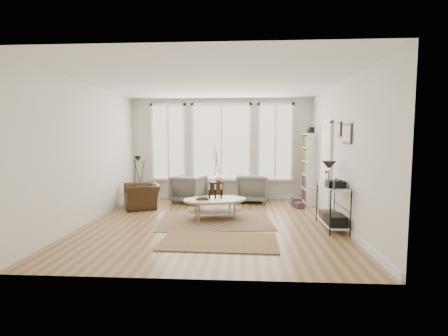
# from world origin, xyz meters

# --- Properties ---
(room) EXTENTS (5.50, 5.54, 2.90)m
(room) POSITION_xyz_m (0.02, 0.03, 1.43)
(room) COLOR #9C774F
(room) RESTS_ON ground
(bay_window) EXTENTS (4.14, 0.12, 2.24)m
(bay_window) POSITION_xyz_m (0.00, 2.71, 1.61)
(bay_window) COLOR tan
(bay_window) RESTS_ON ground
(door) EXTENTS (0.09, 1.06, 2.22)m
(door) POSITION_xyz_m (2.57, 1.15, 1.12)
(door) COLOR silver
(door) RESTS_ON ground
(bookcase) EXTENTS (0.31, 0.85, 2.06)m
(bookcase) POSITION_xyz_m (2.44, 2.23, 0.96)
(bookcase) COLOR white
(bookcase) RESTS_ON ground
(low_shelf) EXTENTS (0.38, 1.08, 1.30)m
(low_shelf) POSITION_xyz_m (2.38, -0.30, 0.51)
(low_shelf) COLOR white
(low_shelf) RESTS_ON ground
(wall_art) EXTENTS (0.04, 0.88, 0.44)m
(wall_art) POSITION_xyz_m (2.58, -0.27, 1.88)
(wall_art) COLOR black
(wall_art) RESTS_ON ground
(rug_main) EXTENTS (2.53, 2.00, 0.01)m
(rug_main) POSITION_xyz_m (0.04, 0.20, 0.01)
(rug_main) COLOR brown
(rug_main) RESTS_ON ground
(rug_runner) EXTENTS (2.01, 1.16, 0.01)m
(rug_runner) POSITION_xyz_m (0.22, -1.26, 0.01)
(rug_runner) COLOR brown
(rug_runner) RESTS_ON ground
(coffee_table) EXTENTS (1.58, 1.23, 0.64)m
(coffee_table) POSITION_xyz_m (0.01, 0.34, 0.34)
(coffee_table) COLOR tan
(coffee_table) RESTS_ON ground
(armchair_left) EXTENTS (1.00, 1.02, 0.76)m
(armchair_left) POSITION_xyz_m (-0.86, 2.12, 0.38)
(armchair_left) COLOR slate
(armchair_left) RESTS_ON ground
(armchair_right) EXTENTS (0.90, 0.92, 0.78)m
(armchair_right) POSITION_xyz_m (0.89, 2.27, 0.39)
(armchair_right) COLOR slate
(armchair_right) RESTS_ON ground
(side_table) EXTENTS (0.37, 0.37, 1.56)m
(side_table) POSITION_xyz_m (-0.11, 2.32, 0.75)
(side_table) COLOR #341F10
(side_table) RESTS_ON ground
(vase) EXTENTS (0.28, 0.28, 0.27)m
(vase) POSITION_xyz_m (-0.04, 2.37, 0.69)
(vase) COLOR silver
(vase) RESTS_ON side_table
(accent_chair) EXTENTS (1.19, 1.13, 0.61)m
(accent_chair) POSITION_xyz_m (-1.93, 1.34, 0.30)
(accent_chair) COLOR #341F10
(accent_chair) RESTS_ON ground
(tripod_camera) EXTENTS (0.45, 0.45, 1.29)m
(tripod_camera) POSITION_xyz_m (-2.25, 2.05, 0.59)
(tripod_camera) COLOR black
(tripod_camera) RESTS_ON ground
(book_stack_near) EXTENTS (0.25, 0.31, 0.20)m
(book_stack_near) POSITION_xyz_m (2.05, 1.91, 0.10)
(book_stack_near) COLOR maroon
(book_stack_near) RESTS_ON ground
(book_stack_far) EXTENTS (0.26, 0.28, 0.15)m
(book_stack_far) POSITION_xyz_m (2.05, 1.52, 0.07)
(book_stack_far) COLOR maroon
(book_stack_far) RESTS_ON ground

